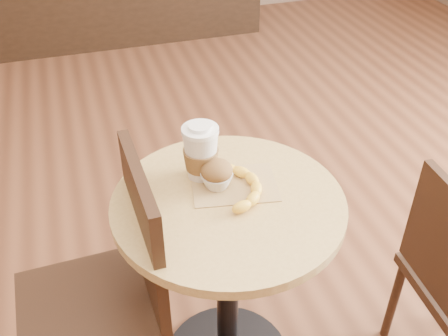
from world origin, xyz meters
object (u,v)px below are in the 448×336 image
muffin (217,174)px  banana (243,185)px  chair_left (111,293)px  cafe_table (228,260)px  coffee_cup (201,154)px

muffin → banana: 0.08m
chair_left → banana: bearing=93.0°
cafe_table → banana: bearing=27.5°
cafe_table → muffin: 0.29m
cafe_table → muffin: (-0.01, 0.07, 0.28)m
coffee_cup → banana: bearing=-55.0°
coffee_cup → muffin: (0.03, -0.06, -0.03)m
muffin → cafe_table: bearing=-78.5°
cafe_table → chair_left: size_ratio=0.82×
chair_left → muffin: size_ratio=9.83×
coffee_cup → muffin: 0.08m
coffee_cup → muffin: size_ratio=1.88×
chair_left → muffin: (0.34, 0.08, 0.29)m
cafe_table → chair_left: (-0.35, -0.01, -0.01)m
cafe_table → coffee_cup: 0.34m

